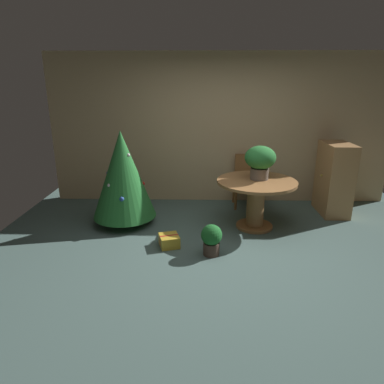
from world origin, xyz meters
name	(u,v)px	position (x,y,z in m)	size (l,w,h in m)	color
ground_plane	(227,256)	(0.00, 0.00, 0.00)	(6.60, 6.60, 0.00)	#4C6660
back_wall_panel	(220,130)	(0.00, 2.20, 1.30)	(6.00, 0.10, 2.60)	tan
round_dining_table	(256,196)	(0.48, 0.91, 0.50)	(1.17, 1.17, 0.74)	#9E6B3D
flower_vase	(260,160)	(0.52, 0.99, 1.03)	(0.45, 0.45, 0.49)	#665B51
wooden_chair_far	(247,177)	(0.48, 1.91, 0.51)	(0.48, 0.42, 0.90)	brown
holiday_tree	(123,175)	(-1.51, 1.03, 0.78)	(0.96, 0.96, 1.44)	brown
gift_box_gold	(169,241)	(-0.76, 0.25, 0.08)	(0.31, 0.33, 0.16)	gold
wooden_cabinet	(334,179)	(1.85, 1.56, 0.59)	(0.43, 0.74, 1.18)	#B27F4C
potted_plant	(211,239)	(-0.20, 0.03, 0.22)	(0.27, 0.27, 0.41)	#4C382D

